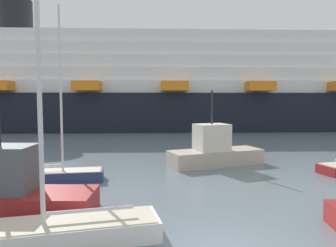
% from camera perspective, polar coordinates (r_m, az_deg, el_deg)
% --- Properties ---
extents(sailboat_0, '(7.04, 2.74, 10.89)m').
position_cam_1_polar(sailboat_0, '(12.20, -18.74, -17.30)').
color(sailboat_0, white).
rests_on(sailboat_0, ground_plane).
extents(sailboat_2, '(5.75, 1.83, 10.46)m').
position_cam_1_polar(sailboat_2, '(20.56, -19.55, -8.45)').
color(sailboat_2, navy).
rests_on(sailboat_2, ground_plane).
extents(fishing_boat_0, '(7.50, 4.07, 5.60)m').
position_cam_1_polar(fishing_boat_0, '(24.27, 8.31, -4.93)').
color(fishing_boat_0, '#BCB29E').
rests_on(fishing_boat_0, ground_plane).
extents(fishing_boat_2, '(7.53, 3.34, 5.54)m').
position_cam_1_polar(fishing_boat_2, '(15.73, -26.96, -10.56)').
color(fishing_boat_2, maroon).
rests_on(fishing_boat_2, ground_plane).
extents(cruise_ship, '(107.01, 23.33, 20.70)m').
position_cam_1_polar(cruise_ship, '(53.47, -6.16, 6.26)').
color(cruise_ship, black).
rests_on(cruise_ship, ground_plane).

